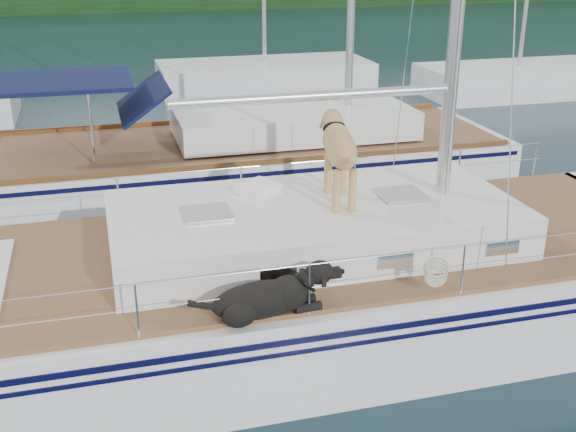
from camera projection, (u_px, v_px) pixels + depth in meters
name	position (u px, v px, depth m)	size (l,w,h in m)	color
ground	(256.00, 335.00, 9.73)	(120.00, 120.00, 0.00)	black
shore_bank	(109.00, 1.00, 50.98)	(92.00, 1.00, 1.20)	#595147
main_sailboat	(263.00, 289.00, 9.50)	(12.00, 3.85, 14.01)	white
neighbor_sailboat	(242.00, 164.00, 14.87)	(11.00, 3.50, 13.30)	white
bg_boat_center	(265.00, 76.00, 24.91)	(7.20, 3.00, 11.65)	white
bg_boat_east	(517.00, 80.00, 24.19)	(6.40, 3.00, 11.65)	white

